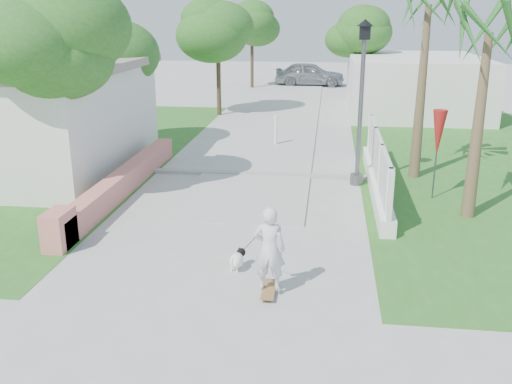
# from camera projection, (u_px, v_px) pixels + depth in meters

# --- Properties ---
(ground) EXTENTS (90.00, 90.00, 0.00)m
(ground) POSITION_uv_depth(u_px,v_px,m) (217.00, 260.00, 11.10)
(ground) COLOR #B7B7B2
(ground) RESTS_ON ground
(path_strip) EXTENTS (3.20, 36.00, 0.06)m
(path_strip) POSITION_uv_depth(u_px,v_px,m) (290.00, 102.00, 29.99)
(path_strip) COLOR #B7B7B2
(path_strip) RESTS_ON ground
(curb) EXTENTS (6.50, 0.25, 0.10)m
(curb) POSITION_uv_depth(u_px,v_px,m) (256.00, 174.00, 16.76)
(curb) COLOR #999993
(curb) RESTS_ON ground
(grass_left) EXTENTS (8.00, 20.00, 0.01)m
(grass_left) POSITION_uv_depth(u_px,v_px,m) (61.00, 152.00, 19.50)
(grass_left) COLOR #2C6921
(grass_left) RESTS_ON ground
(grass_right) EXTENTS (8.00, 20.00, 0.01)m
(grass_right) POSITION_uv_depth(u_px,v_px,m) (486.00, 166.00, 17.82)
(grass_right) COLOR #2C6921
(grass_right) RESTS_ON ground
(pink_wall) EXTENTS (0.45, 8.20, 0.80)m
(pink_wall) POSITION_uv_depth(u_px,v_px,m) (118.00, 186.00, 14.76)
(pink_wall) COLOR tan
(pink_wall) RESTS_ON ground
(lattice_fence) EXTENTS (0.35, 7.00, 1.50)m
(lattice_fence) POSITION_uv_depth(u_px,v_px,m) (377.00, 171.00, 15.25)
(lattice_fence) COLOR white
(lattice_fence) RESTS_ON ground
(building_right) EXTENTS (6.00, 8.00, 2.60)m
(building_right) POSITION_uv_depth(u_px,v_px,m) (413.00, 84.00, 26.99)
(building_right) COLOR silver
(building_right) RESTS_ON ground
(street_lamp) EXTENTS (0.44, 0.44, 4.44)m
(street_lamp) POSITION_uv_depth(u_px,v_px,m) (361.00, 98.00, 15.21)
(street_lamp) COLOR #59595E
(street_lamp) RESTS_ON ground
(bollard) EXTENTS (0.14, 0.14, 1.09)m
(bollard) POSITION_uv_depth(u_px,v_px,m) (276.00, 130.00, 20.35)
(bollard) COLOR white
(bollard) RESTS_ON ground
(patio_umbrella) EXTENTS (0.36, 0.36, 2.30)m
(patio_umbrella) POSITION_uv_depth(u_px,v_px,m) (438.00, 134.00, 14.26)
(patio_umbrella) COLOR #59595E
(patio_umbrella) RESTS_ON ground
(tree_left_near) EXTENTS (3.60, 3.60, 5.28)m
(tree_left_near) POSITION_uv_depth(u_px,v_px,m) (49.00, 47.00, 13.30)
(tree_left_near) COLOR #4C3826
(tree_left_near) RESTS_ON ground
(tree_left_mid) EXTENTS (3.20, 3.20, 4.85)m
(tree_left_mid) POSITION_uv_depth(u_px,v_px,m) (100.00, 47.00, 18.71)
(tree_left_mid) COLOR #4C3826
(tree_left_mid) RESTS_ON ground
(tree_path_left) EXTENTS (3.40, 3.40, 5.23)m
(tree_path_left) POSITION_uv_depth(u_px,v_px,m) (218.00, 30.00, 25.40)
(tree_path_left) COLOR #4C3826
(tree_path_left) RESTS_ON ground
(tree_path_right) EXTENTS (3.00, 3.00, 4.79)m
(tree_path_right) POSITION_uv_depth(u_px,v_px,m) (355.00, 34.00, 28.53)
(tree_path_right) COLOR #4C3826
(tree_path_right) RESTS_ON ground
(tree_path_far) EXTENTS (3.20, 3.20, 5.17)m
(tree_path_far) POSITION_uv_depth(u_px,v_px,m) (252.00, 24.00, 34.82)
(tree_path_far) COLOR #4C3826
(tree_path_far) RESTS_ON ground
(palm_far) EXTENTS (1.80, 1.80, 5.30)m
(palm_far) POSITION_uv_depth(u_px,v_px,m) (428.00, 17.00, 15.33)
(palm_far) COLOR brown
(palm_far) RESTS_ON ground
(palm_near) EXTENTS (1.80, 1.80, 4.70)m
(palm_near) POSITION_uv_depth(u_px,v_px,m) (488.00, 44.00, 12.27)
(palm_near) COLOR brown
(palm_near) RESTS_ON ground
(skateboarder) EXTENTS (0.97, 1.44, 1.58)m
(skateboarder) POSITION_uv_depth(u_px,v_px,m) (256.00, 247.00, 9.90)
(skateboarder) COLOR olive
(skateboarder) RESTS_ON ground
(dog) EXTENTS (0.36, 0.55, 0.39)m
(dog) POSITION_uv_depth(u_px,v_px,m) (237.00, 259.00, 10.66)
(dog) COLOR white
(dog) RESTS_ON ground
(parked_car) EXTENTS (4.45, 1.85, 1.50)m
(parked_car) POSITION_uv_depth(u_px,v_px,m) (310.00, 74.00, 36.61)
(parked_car) COLOR #B5B7BD
(parked_car) RESTS_ON ground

